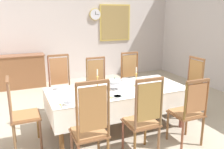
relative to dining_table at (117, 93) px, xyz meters
name	(u,v)px	position (x,y,z in m)	size (l,w,h in m)	color
ground	(119,130)	(0.00, -0.07, -0.68)	(6.74, 7.14, 0.04)	#B6A892
back_wall	(68,27)	(0.00, 3.54, 0.93)	(6.74, 0.08, 3.19)	beige
dining_table	(117,93)	(0.00, 0.00, 0.00)	(2.33, 1.04, 0.73)	brown
tablecloth	(117,94)	(0.00, 0.00, -0.02)	(2.35, 1.06, 0.37)	white
chair_south_a	(91,126)	(-0.79, -0.93, -0.04)	(0.44, 0.42, 1.24)	brown
chair_north_a	(61,86)	(-0.79, 0.93, -0.05)	(0.44, 0.42, 1.22)	brown
chair_south_b	(144,117)	(-0.02, -0.93, -0.06)	(0.44, 0.42, 1.19)	brown
chair_north_b	(98,83)	(-0.02, 0.92, -0.08)	(0.44, 0.42, 1.11)	brown
chair_south_c	(189,110)	(0.77, -0.92, -0.09)	(0.44, 0.42, 1.08)	brown
chair_north_c	(132,78)	(0.77, 0.93, -0.06)	(0.44, 0.42, 1.17)	brown
chair_head_west	(20,112)	(-1.57, 0.00, -0.09)	(0.42, 0.44, 1.10)	brown
chair_head_east	(190,86)	(1.57, 0.00, -0.07)	(0.42, 0.44, 1.16)	brown
soup_tureen	(115,83)	(-0.05, 0.00, 0.17)	(0.25, 0.25, 0.20)	silver
candlestick_west	(97,82)	(-0.36, 0.00, 0.22)	(0.07, 0.07, 0.37)	gold
candlestick_east	(136,79)	(0.36, 0.00, 0.21)	(0.07, 0.07, 0.35)	gold
bowl_near_left	(68,103)	(-0.94, -0.41, 0.10)	(0.14, 0.14, 0.03)	silver
bowl_near_right	(117,97)	(-0.19, -0.41, 0.09)	(0.15, 0.15, 0.03)	silver
bowl_far_left	(59,87)	(-0.93, 0.38, 0.10)	(0.18, 0.18, 0.04)	silver
bowl_far_right	(126,79)	(0.36, 0.40, 0.09)	(0.17, 0.17, 0.03)	silver
spoon_primary	(61,105)	(-1.04, -0.38, 0.08)	(0.03, 0.18, 0.01)	gold
spoon_secondary	(111,98)	(-0.28, -0.38, 0.08)	(0.06, 0.17, 0.01)	gold
sideboard	(18,72)	(-1.51, 3.22, -0.21)	(1.44, 0.48, 0.90)	brown
mounted_clock	(95,14)	(0.83, 3.47, 1.30)	(0.36, 0.06, 0.36)	#D1B251
framed_painting	(115,23)	(1.49, 3.48, 1.04)	(1.02, 0.05, 1.13)	#D1B251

